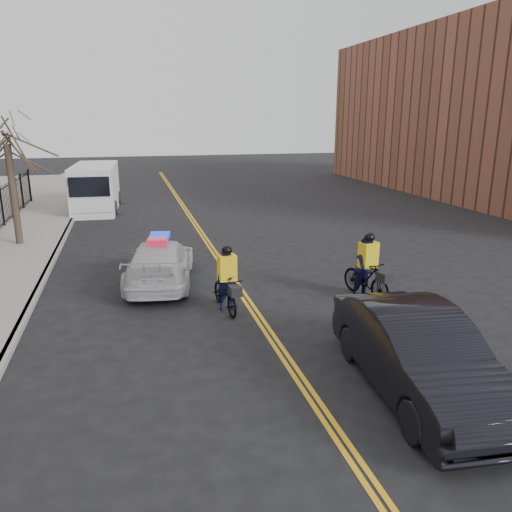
{
  "coord_description": "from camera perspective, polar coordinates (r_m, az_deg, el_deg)",
  "views": [
    {
      "loc": [
        -3.13,
        -11.7,
        5.14
      ],
      "look_at": [
        0.3,
        1.68,
        1.3
      ],
      "focal_mm": 35.0,
      "sensor_mm": 36.0,
      "label": 1
    }
  ],
  "objects": [
    {
      "name": "building_across",
      "position": [
        38.91,
        26.75,
        14.49
      ],
      "size": [
        12.0,
        30.0,
        11.0
      ],
      "primitive_type": "cube",
      "color": "brown",
      "rests_on": "ground"
    },
    {
      "name": "street_tree",
      "position": [
        22.21,
        -26.38,
        9.82
      ],
      "size": [
        3.2,
        3.2,
        4.8
      ],
      "color": "#34281F",
      "rests_on": "sidewalk"
    },
    {
      "name": "sidewalk",
      "position": [
        20.8,
        -26.04,
        -0.16
      ],
      "size": [
        3.0,
        60.0,
        0.15
      ],
      "primitive_type": "cube",
      "color": "gray",
      "rests_on": "ground"
    },
    {
      "name": "dark_sedan",
      "position": [
        10.11,
        18.03,
        -10.56
      ],
      "size": [
        2.12,
        5.11,
        1.65
      ],
      "primitive_type": "imported",
      "rotation": [
        0.0,
        0.0,
        -0.08
      ],
      "color": "black",
      "rests_on": "ground"
    },
    {
      "name": "cyclist_near",
      "position": [
        13.71,
        -3.28,
        -3.65
      ],
      "size": [
        0.87,
        1.94,
        1.84
      ],
      "rotation": [
        0.0,
        0.0,
        0.12
      ],
      "color": "black",
      "rests_on": "ground"
    },
    {
      "name": "police_cruiser",
      "position": [
        16.14,
        -10.91,
        -0.68
      ],
      "size": [
        2.71,
        5.08,
        1.56
      ],
      "rotation": [
        0.0,
        0.0,
        2.98
      ],
      "color": "silver",
      "rests_on": "ground"
    },
    {
      "name": "cyclist_far",
      "position": [
        14.97,
        12.62,
        -1.81
      ],
      "size": [
        1.05,
        2.01,
        1.96
      ],
      "rotation": [
        0.0,
        0.0,
        0.27
      ],
      "color": "black",
      "rests_on": "ground"
    },
    {
      "name": "curb",
      "position": [
        20.54,
        -21.95,
        0.12
      ],
      "size": [
        0.2,
        60.0,
        0.15
      ],
      "primitive_type": "cube",
      "color": "gray",
      "rests_on": "ground"
    },
    {
      "name": "center_line_right",
      "position": [
        20.61,
        -4.98,
        1.06
      ],
      "size": [
        0.1,
        60.0,
        0.01
      ],
      "primitive_type": "cube",
      "color": "#F0AD1C",
      "rests_on": "ground"
    },
    {
      "name": "ground",
      "position": [
        13.16,
        0.54,
        -7.46
      ],
      "size": [
        120.0,
        120.0,
        0.0
      ],
      "primitive_type": "plane",
      "color": "black",
      "rests_on": "ground"
    },
    {
      "name": "center_line_left",
      "position": [
        20.58,
        -5.42,
        1.03
      ],
      "size": [
        0.1,
        60.0,
        0.01
      ],
      "primitive_type": "cube",
      "color": "#F0AD1C",
      "rests_on": "ground"
    },
    {
      "name": "cargo_van",
      "position": [
        29.92,
        -17.87,
        7.35
      ],
      "size": [
        2.6,
        6.24,
        2.57
      ],
      "rotation": [
        0.0,
        0.0,
        -0.04
      ],
      "color": "white",
      "rests_on": "ground"
    }
  ]
}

